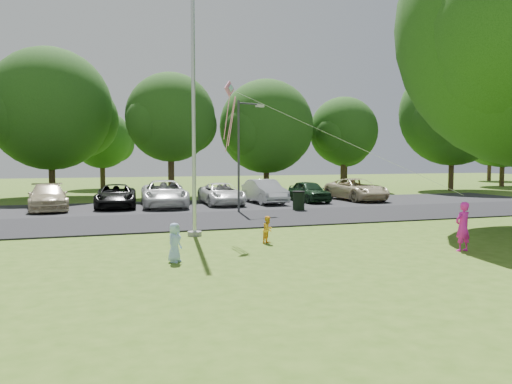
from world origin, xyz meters
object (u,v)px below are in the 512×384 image
object	(u,v)px
woman	(463,227)
child_blue	(175,242)
flagpole	(194,119)
trash_can	(299,201)
street_lamp	(242,146)
kite	(237,105)
child_yellow	(268,230)

from	to	relation	value
woman	child_blue	bearing A→B (deg)	-17.48
flagpole	trash_can	distance (m)	10.07
flagpole	street_lamp	bearing A→B (deg)	60.26
woman	kite	size ratio (longest dim) A/B	0.24
flagpole	kite	distance (m)	1.71
flagpole	street_lamp	xyz separation A→B (m)	(3.80, 6.65, -0.76)
flagpole	trash_can	size ratio (longest dim) A/B	9.55
street_lamp	trash_can	bearing A→B (deg)	-20.95
flagpole	child_yellow	xyz separation A→B (m)	(1.99, -2.27, -3.72)
child_blue	kite	distance (m)	5.85
trash_can	woman	distance (m)	11.90
trash_can	woman	size ratio (longest dim) A/B	0.70
flagpole	street_lamp	distance (m)	7.70
flagpole	woman	world-z (taller)	flagpole
child_yellow	kite	xyz separation A→B (m)	(-0.70, 1.23, 4.16)
street_lamp	kite	distance (m)	8.18
child_blue	kite	xyz separation A→B (m)	(2.68, 3.23, 4.08)
flagpole	trash_can	bearing A→B (deg)	43.47
flagpole	trash_can	xyz separation A→B (m)	(6.82, 6.46, -3.64)
child_yellow	street_lamp	bearing A→B (deg)	38.40
street_lamp	child_blue	bearing A→B (deg)	-132.84
woman	child_yellow	world-z (taller)	woman
child_blue	woman	bearing A→B (deg)	-59.52
trash_can	street_lamp	bearing A→B (deg)	176.44
street_lamp	trash_can	size ratio (longest dim) A/B	5.41
trash_can	flagpole	bearing A→B (deg)	-136.53
child_blue	flagpole	bearing A→B (deg)	20.22
woman	child_blue	size ratio (longest dim) A/B	1.40
flagpole	woman	bearing A→B (deg)	-37.62
flagpole	kite	xyz separation A→B (m)	(1.28, -1.04, 0.44)
flagpole	kite	size ratio (longest dim) A/B	1.61
child_blue	child_yellow	bearing A→B (deg)	-21.13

